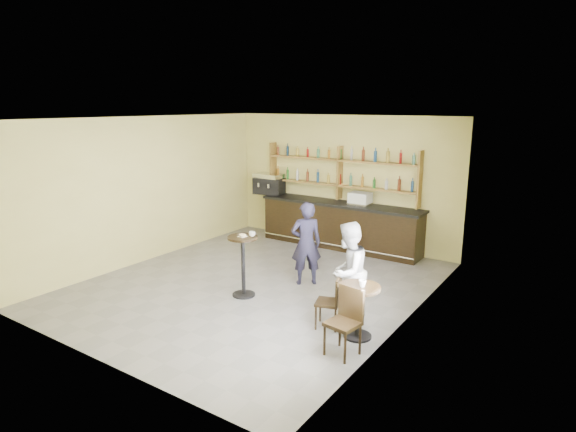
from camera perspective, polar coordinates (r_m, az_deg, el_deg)
The scene contains 23 objects.
floor at distance 9.56m, azimuth -3.71°, elevation -8.08°, with size 7.00×7.00×0.00m, color slate.
ceiling at distance 8.91m, azimuth -4.02°, elevation 11.47°, with size 7.00×7.00×0.00m, color white.
wall_back at distance 12.01m, azimuth 6.41°, elevation 4.19°, with size 7.00×7.00×0.00m, color #D6CE79.
wall_front at distance 6.76m, azimuth -22.29°, elevation -3.81°, with size 7.00×7.00×0.00m, color #D6CE79.
wall_left at distance 11.16m, azimuth -16.17°, elevation 3.06°, with size 7.00×7.00×0.00m, color #D6CE79.
wall_right at distance 7.69m, azimuth 14.17°, elevation -1.24°, with size 7.00×7.00×0.00m, color #D6CE79.
window_pane at distance 6.58m, azimuth 10.59°, elevation -2.58°, with size 2.00×2.00×0.00m, color white.
window_frame at distance 6.58m, azimuth 10.54°, elevation -2.57°, with size 0.04×1.70×2.10m, color black, non-canonical shape.
shelf_unit at distance 11.87m, azimuth 6.14°, elevation 5.11°, with size 4.00×0.26×1.40m, color brown, non-canonical shape.
liquor_bottles at distance 11.85m, azimuth 6.16°, elevation 5.93°, with size 3.68×0.10×1.00m, color #8C5919, non-canonical shape.
bar_counter at distance 11.84m, azimuth 6.18°, elevation -1.07°, with size 4.14×0.81×1.12m, color black, non-canonical shape.
espresso_machine at distance 12.78m, azimuth -2.25°, elevation 3.85°, with size 0.75×0.48×0.54m, color black, non-canonical shape.
pastry_case at distance 11.47m, azimuth 8.54°, elevation 2.03°, with size 0.50×0.40×0.30m, color silver, non-canonical shape.
pedestal_table at distance 8.86m, azimuth -5.33°, elevation -5.96°, with size 0.55×0.55×1.13m, color black, non-canonical shape.
napkin at distance 8.69m, azimuth -5.41°, elevation -2.42°, with size 0.15×0.15×0.00m, color white.
donut at distance 8.67m, azimuth -5.41°, elevation -2.29°, with size 0.13×0.13×0.05m, color gold.
cup_pedestal at distance 8.67m, azimuth -4.28°, elevation -2.14°, with size 0.12×0.12×0.09m, color white.
man_main at distance 9.33m, azimuth 2.16°, elevation -3.27°, with size 0.60×0.39×1.64m, color black.
cafe_table at distance 7.44m, azimuth 8.32°, elevation -11.17°, with size 0.65×0.65×0.82m, color black, non-canonical shape.
cup_cafe at distance 7.24m, azimuth 8.80°, elevation -7.91°, with size 0.11×0.11×0.10m, color white.
chair_west at distance 7.70m, azimuth 4.74°, elevation -10.10°, with size 0.37×0.37×0.84m, color black, non-canonical shape.
chair_south at distance 6.90m, azimuth 6.51°, elevation -12.48°, with size 0.42×0.42×0.97m, color black, non-canonical shape.
patron_second at distance 7.85m, azimuth 7.09°, elevation -6.57°, with size 0.80×0.62×1.64m, color gray.
Camera 1 is at (5.45, -7.04, 3.46)m, focal length 30.00 mm.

